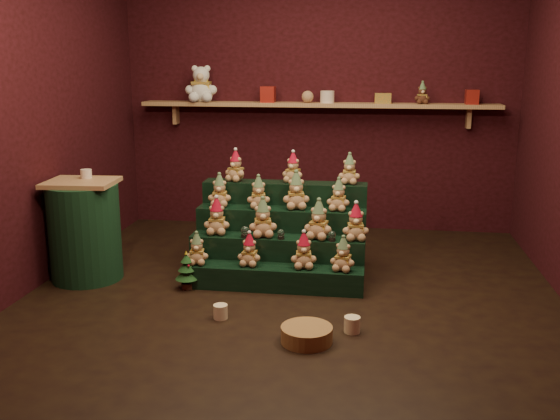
% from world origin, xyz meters
% --- Properties ---
extents(ground, '(4.00, 4.00, 0.00)m').
position_xyz_m(ground, '(0.00, 0.00, 0.00)').
color(ground, black).
rests_on(ground, ground).
extents(back_wall, '(4.00, 0.10, 2.80)m').
position_xyz_m(back_wall, '(0.00, 2.05, 1.40)').
color(back_wall, black).
rests_on(back_wall, ground).
extents(front_wall, '(4.00, 0.10, 2.80)m').
position_xyz_m(front_wall, '(0.00, -2.05, 1.40)').
color(front_wall, black).
rests_on(front_wall, ground).
extents(left_wall, '(0.10, 4.00, 2.80)m').
position_xyz_m(left_wall, '(-2.05, 0.00, 1.40)').
color(left_wall, black).
rests_on(left_wall, ground).
extents(back_shelf, '(3.60, 0.26, 0.24)m').
position_xyz_m(back_shelf, '(0.00, 1.87, 1.29)').
color(back_shelf, tan).
rests_on(back_shelf, ground).
extents(riser_tier_front, '(1.40, 0.22, 0.18)m').
position_xyz_m(riser_tier_front, '(-0.16, 0.05, 0.09)').
color(riser_tier_front, black).
rests_on(riser_tier_front, ground).
extents(riser_tier_midfront, '(1.40, 0.22, 0.36)m').
position_xyz_m(riser_tier_midfront, '(-0.16, 0.27, 0.18)').
color(riser_tier_midfront, black).
rests_on(riser_tier_midfront, ground).
extents(riser_tier_midback, '(1.40, 0.22, 0.54)m').
position_xyz_m(riser_tier_midback, '(-0.16, 0.49, 0.27)').
color(riser_tier_midback, black).
rests_on(riser_tier_midback, ground).
extents(riser_tier_back, '(1.40, 0.22, 0.72)m').
position_xyz_m(riser_tier_back, '(-0.16, 0.71, 0.36)').
color(riser_tier_back, black).
rests_on(riser_tier_back, ground).
extents(teddy_0, '(0.20, 0.18, 0.25)m').
position_xyz_m(teddy_0, '(-0.76, 0.04, 0.31)').
color(teddy_0, tan).
rests_on(teddy_0, riser_tier_front).
extents(teddy_1, '(0.19, 0.18, 0.25)m').
position_xyz_m(teddy_1, '(-0.35, 0.06, 0.31)').
color(teddy_1, tan).
rests_on(teddy_1, riser_tier_front).
extents(teddy_2, '(0.22, 0.20, 0.28)m').
position_xyz_m(teddy_2, '(0.07, 0.07, 0.32)').
color(teddy_2, tan).
rests_on(teddy_2, riser_tier_front).
extents(teddy_3, '(0.22, 0.21, 0.26)m').
position_xyz_m(teddy_3, '(0.37, 0.05, 0.31)').
color(teddy_3, tan).
rests_on(teddy_3, riser_tier_front).
extents(teddy_4, '(0.22, 0.20, 0.29)m').
position_xyz_m(teddy_4, '(-0.66, 0.29, 0.51)').
color(teddy_4, tan).
rests_on(teddy_4, riser_tier_midfront).
extents(teddy_5, '(0.26, 0.24, 0.31)m').
position_xyz_m(teddy_5, '(-0.28, 0.27, 0.52)').
color(teddy_5, tan).
rests_on(teddy_5, riser_tier_midfront).
extents(teddy_6, '(0.26, 0.24, 0.31)m').
position_xyz_m(teddy_6, '(0.17, 0.27, 0.52)').
color(teddy_6, tan).
rests_on(teddy_6, riser_tier_midfront).
extents(teddy_7, '(0.23, 0.21, 0.29)m').
position_xyz_m(teddy_7, '(0.46, 0.28, 0.50)').
color(teddy_7, tan).
rests_on(teddy_7, riser_tier_midfront).
extents(teddy_8, '(0.21, 0.19, 0.27)m').
position_xyz_m(teddy_8, '(-0.69, 0.51, 0.68)').
color(teddy_8, tan).
rests_on(teddy_8, riser_tier_midback).
extents(teddy_9, '(0.22, 0.20, 0.27)m').
position_xyz_m(teddy_9, '(-0.35, 0.50, 0.67)').
color(teddy_9, tan).
rests_on(teddy_9, riser_tier_midback).
extents(teddy_10, '(0.25, 0.24, 0.31)m').
position_xyz_m(teddy_10, '(-0.04, 0.51, 0.69)').
color(teddy_10, tan).
rests_on(teddy_10, riser_tier_midback).
extents(teddy_11, '(0.21, 0.19, 0.26)m').
position_xyz_m(teddy_11, '(0.31, 0.50, 0.67)').
color(teddy_11, tan).
rests_on(teddy_11, riser_tier_midback).
extents(teddy_12, '(0.24, 0.23, 0.26)m').
position_xyz_m(teddy_12, '(-0.59, 0.71, 0.85)').
color(teddy_12, tan).
rests_on(teddy_12, riser_tier_back).
extents(teddy_13, '(0.22, 0.21, 0.25)m').
position_xyz_m(teddy_13, '(-0.10, 0.73, 0.85)').
color(teddy_13, tan).
rests_on(teddy_13, riser_tier_back).
extents(teddy_14, '(0.19, 0.17, 0.25)m').
position_xyz_m(teddy_14, '(0.38, 0.73, 0.85)').
color(teddy_14, tan).
rests_on(teddy_14, riser_tier_back).
extents(snow_globe_a, '(0.07, 0.07, 0.09)m').
position_xyz_m(snow_globe_a, '(-0.41, 0.21, 0.41)').
color(snow_globe_a, black).
rests_on(snow_globe_a, riser_tier_midfront).
extents(snow_globe_b, '(0.06, 0.06, 0.08)m').
position_xyz_m(snow_globe_b, '(-0.13, 0.21, 0.40)').
color(snow_globe_b, black).
rests_on(snow_globe_b, riser_tier_midfront).
extents(snow_globe_c, '(0.06, 0.06, 0.08)m').
position_xyz_m(snow_globe_c, '(0.28, 0.21, 0.40)').
color(snow_globe_c, black).
rests_on(snow_globe_c, riser_tier_midfront).
extents(side_table, '(0.57, 0.57, 0.81)m').
position_xyz_m(side_table, '(-1.70, 0.08, 0.40)').
color(side_table, tan).
rests_on(side_table, ground).
extents(table_ornament, '(0.09, 0.09, 0.07)m').
position_xyz_m(table_ornament, '(-1.70, 0.18, 0.85)').
color(table_ornament, beige).
rests_on(table_ornament, side_table).
extents(mini_christmas_tree, '(0.18, 0.18, 0.31)m').
position_xyz_m(mini_christmas_tree, '(-0.83, -0.04, 0.15)').
color(mini_christmas_tree, '#432118').
rests_on(mini_christmas_tree, ground).
extents(mug_left, '(0.10, 0.10, 0.10)m').
position_xyz_m(mug_left, '(-0.43, -0.57, 0.05)').
color(mug_left, beige).
rests_on(mug_left, ground).
extents(mug_right, '(0.11, 0.11, 0.11)m').
position_xyz_m(mug_right, '(0.47, -0.66, 0.05)').
color(mug_right, beige).
rests_on(mug_right, ground).
extents(wicker_basket, '(0.39, 0.39, 0.10)m').
position_xyz_m(wicker_basket, '(0.19, -0.85, 0.05)').
color(wicker_basket, olive).
rests_on(wicker_basket, ground).
extents(white_bear, '(0.36, 0.33, 0.46)m').
position_xyz_m(white_bear, '(-1.19, 1.84, 1.55)').
color(white_bear, white).
rests_on(white_bear, back_shelf).
extents(brown_bear, '(0.17, 0.15, 0.21)m').
position_xyz_m(brown_bear, '(1.03, 1.84, 1.43)').
color(brown_bear, '#4F2B1A').
rests_on(brown_bear, back_shelf).
extents(gift_tin_red_a, '(0.14, 0.14, 0.16)m').
position_xyz_m(gift_tin_red_a, '(-0.50, 1.85, 1.40)').
color(gift_tin_red_a, maroon).
rests_on(gift_tin_red_a, back_shelf).
extents(gift_tin_cream, '(0.14, 0.14, 0.12)m').
position_xyz_m(gift_tin_cream, '(0.10, 1.85, 1.38)').
color(gift_tin_cream, beige).
rests_on(gift_tin_cream, back_shelf).
extents(gift_tin_red_b, '(0.12, 0.12, 0.14)m').
position_xyz_m(gift_tin_red_b, '(1.51, 1.85, 1.39)').
color(gift_tin_red_b, maroon).
rests_on(gift_tin_red_b, back_shelf).
extents(shelf_plush_ball, '(0.12, 0.12, 0.12)m').
position_xyz_m(shelf_plush_ball, '(-0.09, 1.85, 1.38)').
color(shelf_plush_ball, tan).
rests_on(shelf_plush_ball, back_shelf).
extents(scarf_gift_box, '(0.16, 0.10, 0.10)m').
position_xyz_m(scarf_gift_box, '(0.65, 1.85, 1.37)').
color(scarf_gift_box, '#C9701C').
rests_on(scarf_gift_box, back_shelf).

